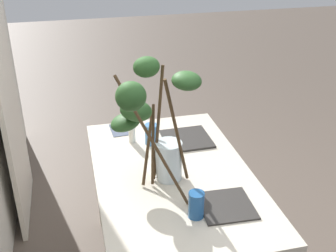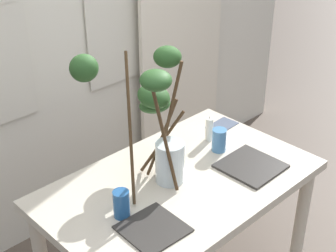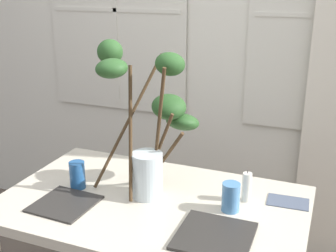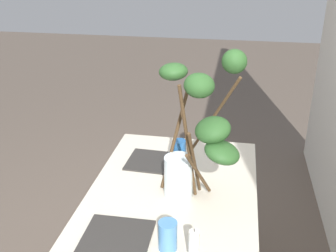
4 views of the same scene
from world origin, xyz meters
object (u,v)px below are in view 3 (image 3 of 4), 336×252
drinking_glass_blue_right (231,197)px  plate_square_right (215,236)px  vase_with_branches (150,119)px  plate_square_left (65,204)px  pillar_candle (247,187)px  drinking_glass_blue_left (77,175)px  dining_table (152,221)px

drinking_glass_blue_right → plate_square_right: 0.22m
vase_with_branches → plate_square_left: bearing=-133.7°
plate_square_right → pillar_candle: 0.33m
pillar_candle → plate_square_right: bearing=-98.6°
drinking_glass_blue_right → drinking_glass_blue_left: bearing=-175.1°
vase_with_branches → drinking_glass_blue_left: size_ratio=5.19×
dining_table → drinking_glass_blue_right: drinking_glass_blue_right is taller
drinking_glass_blue_left → pillar_candle: (0.74, 0.17, 0.00)m
dining_table → pillar_candle: bearing=22.3°
plate_square_right → pillar_candle: bearing=81.4°
vase_with_branches → pillar_candle: 0.51m
drinking_glass_blue_left → plate_square_right: bearing=-12.5°
vase_with_branches → drinking_glass_blue_right: size_ratio=5.35×
dining_table → vase_with_branches: 0.45m
drinking_glass_blue_left → plate_square_right: size_ratio=0.46×
drinking_glass_blue_left → drinking_glass_blue_right: drinking_glass_blue_left is taller
plate_square_left → plate_square_right: 0.66m
vase_with_branches → plate_square_right: 0.57m
dining_table → drinking_glass_blue_left: bearing=-178.1°
plate_square_left → pillar_candle: bearing=24.6°
drinking_glass_blue_left → plate_square_right: (0.69, -0.15, -0.06)m
drinking_glass_blue_right → plate_square_left: 0.70m
dining_table → drinking_glass_blue_right: size_ratio=10.66×
dining_table → vase_with_branches: vase_with_branches is taller
dining_table → plate_square_right: bearing=-26.6°
dining_table → plate_square_left: size_ratio=5.37×
drinking_glass_blue_right → pillar_candle: pillar_candle is taller
vase_with_branches → drinking_glass_blue_left: 0.43m
dining_table → drinking_glass_blue_left: 0.40m
dining_table → plate_square_right: (0.33, -0.16, 0.11)m
drinking_glass_blue_left → plate_square_left: bearing=-77.3°
plate_square_right → plate_square_left: bearing=-179.7°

